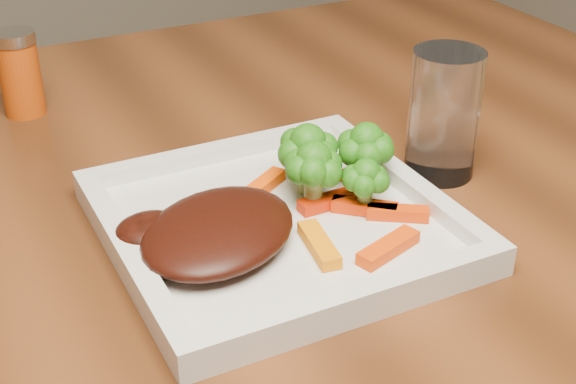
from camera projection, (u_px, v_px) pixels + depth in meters
name	position (u px, v px, depth m)	size (l,w,h in m)	color
plate	(277.00, 227.00, 0.66)	(0.27, 0.27, 0.01)	silver
steak	(218.00, 231.00, 0.62)	(0.14, 0.11, 0.03)	#360E08
broccoli_0	(308.00, 155.00, 0.69)	(0.06, 0.06, 0.07)	#216510
broccoli_1	(366.00, 154.00, 0.69)	(0.06, 0.06, 0.06)	#196E12
broccoli_2	(366.00, 180.00, 0.66)	(0.05, 0.05, 0.06)	#0F5C11
broccoli_3	(314.00, 174.00, 0.67)	(0.06, 0.06, 0.06)	#1C7713
carrot_0	(388.00, 248.00, 0.62)	(0.06, 0.02, 0.01)	#E93F03
carrot_1	(398.00, 213.00, 0.66)	(0.05, 0.01, 0.01)	#E43603
carrot_2	(319.00, 244.00, 0.62)	(0.06, 0.02, 0.01)	orange
carrot_3	(362.00, 168.00, 0.73)	(0.05, 0.01, 0.01)	#CE5103
carrot_4	(264.00, 184.00, 0.70)	(0.05, 0.01, 0.01)	#F24903
carrot_5	(364.00, 207.00, 0.67)	(0.05, 0.01, 0.01)	red
carrot_6	(330.00, 201.00, 0.68)	(0.06, 0.02, 0.01)	red
spice_shaker	(20.00, 73.00, 0.85)	(0.04, 0.04, 0.09)	#B13D09
drinking_glass	(444.00, 114.00, 0.73)	(0.06, 0.06, 0.12)	silver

